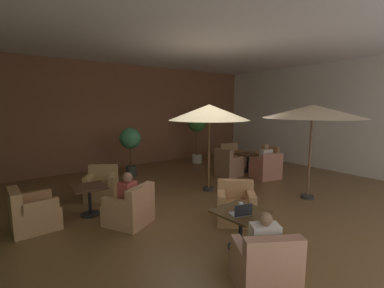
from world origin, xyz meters
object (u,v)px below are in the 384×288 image
Objects in this scene: armchair_front_right_north at (266,160)px; patio_umbrella_center_beige at (313,112)px; armchair_front_left_east at (265,269)px; open_laptop at (242,212)px; armchair_mid_center_south at (33,213)px; potted_tree_left_corner at (130,142)px; armchair_front_left_north at (236,207)px; cafe_table_mid_center at (89,194)px; cafe_table_front_right at (248,158)px; armchair_mid_center_north at (130,209)px; armchair_mid_center_east at (102,186)px; armchair_front_right_west at (266,169)px; patron_blue_shirt at (128,190)px; patio_umbrella_tall_red at (209,113)px; armchair_front_right_east at (232,158)px; potted_tree_mid_left at (197,127)px; armchair_front_right_south at (228,166)px; iced_drink_cup at (241,206)px; cafe_table_front_left at (241,219)px; patron_by_window at (266,156)px; patron_with_friend at (265,239)px.

patio_umbrella_center_beige reaches higher than armchair_front_right_north.
open_laptop is (0.41, 0.81, 0.39)m from armchair_front_left_east.
armchair_mid_center_south is 0.51× the size of potted_tree_left_corner.
armchair_front_left_north is 3.18m from cafe_table_mid_center.
armchair_mid_center_south reaches higher than cafe_table_front_right.
patio_umbrella_center_beige is (-1.90, -2.86, 1.93)m from armchair_front_right_north.
cafe_table_mid_center is 5.64m from patio_umbrella_center_beige.
armchair_mid_center_north is 1.88m from armchair_mid_center_east.
potted_tree_left_corner is at bearing 157.86° from armchair_front_right_north.
patron_blue_shirt is (-5.03, -0.57, 0.38)m from armchair_front_right_west.
patio_umbrella_tall_red is at bearing 129.47° from patio_umbrella_center_beige.
armchair_front_right_east is 6.43m from open_laptop.
armchair_front_left_north is 0.51× the size of potted_tree_mid_left.
patron_blue_shirt is at bearing -140.10° from potted_tree_mid_left.
armchair_front_right_south is at bearing 130.73° from armchair_front_right_west.
patio_umbrella_tall_red is (0.82, 1.90, 1.89)m from armchair_front_left_north.
iced_drink_cup is 0.30× the size of open_laptop.
potted_tree_mid_left is (3.99, 6.81, 1.19)m from armchair_front_left_east.
cafe_table_front_left is 1.12× the size of cafe_table_front_right.
potted_tree_left_corner is 5.65m from open_laptop.
iced_drink_cup reaches higher than cafe_table_mid_center.
armchair_front_right_north is at bearing 37.97° from patron_by_window.
armchair_front_left_east is 4.82m from armchair_mid_center_east.
patio_umbrella_center_beige is 1.18× the size of potted_tree_mid_left.
armchair_front_right_north is 3.07m from potted_tree_mid_left.
armchair_front_right_west is 2.76m from patio_umbrella_center_beige.
armchair_front_right_east reaches higher than armchair_mid_center_north.
potted_tree_mid_left is (6.23, 3.03, 1.19)m from armchair_mid_center_south.
armchair_front_right_south is 4.85m from open_laptop.
cafe_table_front_right is (4.60, 4.51, 0.18)m from armchair_front_left_east.
armchair_front_right_south is 0.88× the size of armchair_mid_center_north.
armchair_front_left_north is 1.64× the size of patron_blue_shirt.
armchair_front_left_north reaches higher than cafe_table_front_right.
cafe_table_front_left is at bearing -93.67° from potted_tree_left_corner.
patron_blue_shirt is at bearing -173.08° from patron_by_window.
cafe_table_front_right is (4.07, 3.57, -0.01)m from cafe_table_front_left.
patio_umbrella_center_beige is 22.29× the size of iced_drink_cup.
armchair_front_left_east is 2.77× the size of open_laptop.
cafe_table_front_right is at bearing 41.18° from iced_drink_cup.
cafe_table_front_left and cafe_table_front_right have the same top height.
cafe_table_mid_center is 1.95× the size of open_laptop.
patron_blue_shirt reaches higher than armchair_front_left_north.
patio_umbrella_tall_red reaches higher than armchair_front_left_east.
patio_umbrella_tall_red reaches higher than armchair_mid_center_south.
patio_umbrella_tall_red is 3.61m from open_laptop.
patio_umbrella_center_beige is 3.56× the size of patron_by_window.
patio_umbrella_center_beige is at bearing -35.96° from armchair_mid_center_east.
patron_with_friend is (0.63, -4.74, 0.39)m from armchair_mid_center_east.
armchair_front_left_east reaches higher than armchair_front_left_north.
armchair_front_right_east is at bearing 41.54° from armchair_front_right_south.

